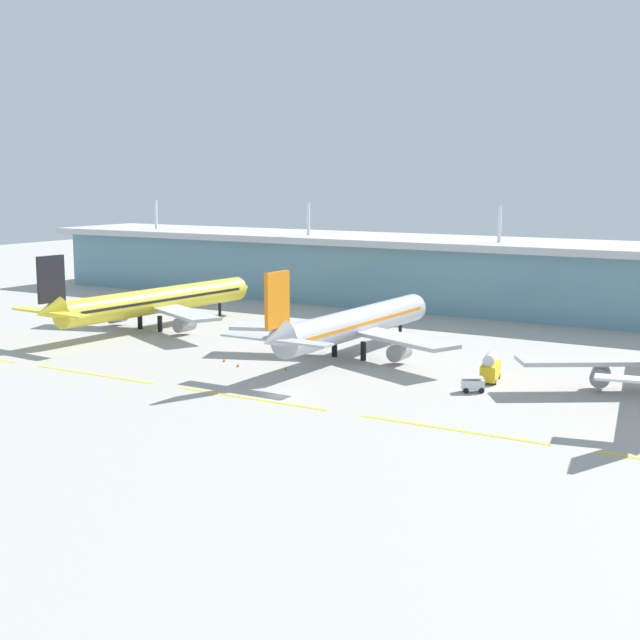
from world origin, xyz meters
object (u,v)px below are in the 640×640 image
at_px(airliner_middle, 353,324).
at_px(fuel_truck, 490,368).
at_px(airliner_near, 154,301).
at_px(baggage_cart, 473,384).
at_px(safety_cone_right_wingtip, 224,360).
at_px(safety_cone_left_wingtip, 238,365).
at_px(safety_cone_nose_front, 286,368).

distance_m(airliner_middle, fuel_truck, 31.01).
height_order(airliner_near, baggage_cart, airliner_near).
height_order(fuel_truck, safety_cone_right_wingtip, fuel_truck).
bearing_deg(safety_cone_right_wingtip, safety_cone_left_wingtip, -26.06).
xyz_separation_m(fuel_truck, safety_cone_right_wingtip, (-48.84, -10.23, -1.91)).
relative_size(fuel_truck, safety_cone_left_wingtip, 10.84).
xyz_separation_m(airliner_middle, safety_cone_right_wingtip, (-18.71, -16.22, -6.09)).
distance_m(safety_cone_nose_front, safety_cone_right_wingtip, 14.13).
height_order(airliner_middle, safety_cone_left_wingtip, airliner_middle).
bearing_deg(safety_cone_nose_front, safety_cone_left_wingtip, -166.48).
bearing_deg(baggage_cart, safety_cone_nose_front, -177.33).
relative_size(fuel_truck, safety_cone_nose_front, 10.84).
relative_size(airliner_near, airliner_middle, 1.09).
xyz_separation_m(airliner_near, airliner_middle, (54.34, -4.78, -0.01)).
bearing_deg(safety_cone_left_wingtip, baggage_cart, 4.94).
distance_m(fuel_truck, safety_cone_nose_front, 36.32).
distance_m(airliner_middle, safety_cone_nose_front, 18.17).
bearing_deg(safety_cone_nose_front, airliner_middle, 74.48).
bearing_deg(safety_cone_left_wingtip, airliner_near, 150.02).
bearing_deg(safety_cone_right_wingtip, baggage_cart, 1.58).
bearing_deg(fuel_truck, airliner_middle, 168.76).
xyz_separation_m(airliner_near, safety_cone_left_wingtip, (40.67, -23.46, -6.10)).
relative_size(safety_cone_left_wingtip, safety_cone_right_wingtip, 1.00).
xyz_separation_m(baggage_cart, safety_cone_left_wingtip, (-44.18, -3.82, -0.91)).
height_order(airliner_near, fuel_truck, airliner_near).
xyz_separation_m(safety_cone_nose_front, safety_cone_right_wingtip, (-14.12, 0.28, 0.00)).
relative_size(airliner_middle, safety_cone_left_wingtip, 86.25).
xyz_separation_m(fuel_truck, safety_cone_left_wingtip, (-43.81, -12.69, -1.91)).
xyz_separation_m(safety_cone_left_wingtip, safety_cone_nose_front, (9.09, 2.19, 0.00)).
xyz_separation_m(airliner_near, safety_cone_nose_front, (49.76, -21.27, -6.10)).
relative_size(safety_cone_left_wingtip, safety_cone_nose_front, 1.00).
distance_m(airliner_near, safety_cone_left_wingtip, 47.34).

